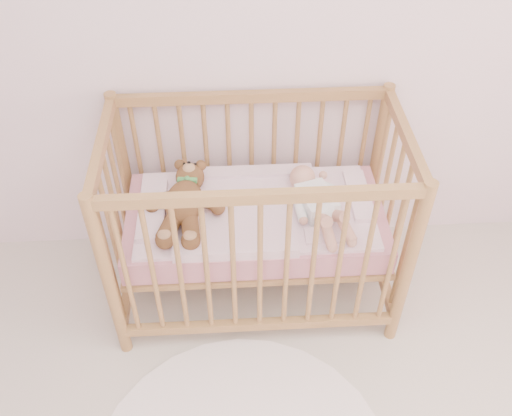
{
  "coord_description": "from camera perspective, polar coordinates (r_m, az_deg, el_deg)",
  "views": [
    {
      "loc": [
        -0.15,
        -0.34,
        2.41
      ],
      "look_at": [
        -0.04,
        1.55,
        0.62
      ],
      "focal_mm": 40.0,
      "sensor_mm": 36.0,
      "label": 1
    }
  ],
  "objects": [
    {
      "name": "crib",
      "position": [
        2.72,
        -0.06,
        -1.12
      ],
      "size": [
        1.36,
        0.76,
        1.0
      ],
      "primitive_type": null,
      "color": "#A87247",
      "rests_on": "floor"
    },
    {
      "name": "baby",
      "position": [
        2.64,
        6.08,
        0.92
      ],
      "size": [
        0.42,
        0.61,
        0.13
      ],
      "primitive_type": null,
      "rotation": [
        0.0,
        0.0,
        0.29
      ],
      "color": "white",
      "rests_on": "blanket"
    },
    {
      "name": "teddy_bear",
      "position": [
        2.62,
        -7.18,
        0.57
      ],
      "size": [
        0.44,
        0.59,
        0.15
      ],
      "primitive_type": null,
      "rotation": [
        0.0,
        0.0,
        -0.11
      ],
      "color": "brown",
      "rests_on": "blanket"
    },
    {
      "name": "wall_back",
      "position": [
        2.58,
        0.36,
        19.06
      ],
      "size": [
        4.0,
        0.02,
        2.7
      ],
      "primitive_type": "cube",
      "color": "white",
      "rests_on": "floor"
    },
    {
      "name": "mattress",
      "position": [
        2.74,
        -0.06,
        -1.34
      ],
      "size": [
        1.22,
        0.62,
        0.13
      ],
      "primitive_type": "cube",
      "color": "pink",
      "rests_on": "crib"
    },
    {
      "name": "blanket",
      "position": [
        2.68,
        -0.06,
        -0.2
      ],
      "size": [
        1.1,
        0.58,
        0.06
      ],
      "primitive_type": null,
      "color": "#FAACC7",
      "rests_on": "mattress"
    }
  ]
}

